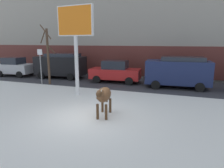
{
  "coord_description": "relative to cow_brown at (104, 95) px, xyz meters",
  "views": [
    {
      "loc": [
        4.1,
        -8.07,
        3.41
      ],
      "look_at": [
        0.33,
        2.4,
        1.1
      ],
      "focal_mm": 32.93,
      "sensor_mm": 36.0,
      "label": 1
    }
  ],
  "objects": [
    {
      "name": "ground_plane",
      "position": [
        -0.67,
        -0.33,
        -0.99
      ],
      "size": [
        120.0,
        120.0,
        0.0
      ],
      "primitive_type": "plane",
      "color": "white"
    },
    {
      "name": "pedestrian_near_billboard",
      "position": [
        -7.0,
        10.54,
        -0.11
      ],
      "size": [
        0.36,
        0.24,
        1.73
      ],
      "color": "#282833",
      "rests_on": "ground"
    },
    {
      "name": "pedestrian_far_left",
      "position": [
        4.76,
        10.54,
        -0.11
      ],
      "size": [
        0.36,
        0.24,
        1.73
      ],
      "color": "#282833",
      "rests_on": "ground"
    },
    {
      "name": "pedestrian_by_cars",
      "position": [
        -7.04,
        10.54,
        -0.11
      ],
      "size": [
        0.36,
        0.24,
        1.73
      ],
      "color": "#282833",
      "rests_on": "ground"
    },
    {
      "name": "street_sign",
      "position": [
        -7.4,
        4.95,
        0.68
      ],
      "size": [
        0.44,
        0.08,
        2.82
      ],
      "color": "gray",
      "rests_on": "ground"
    },
    {
      "name": "road_strip",
      "position": [
        -0.67,
        7.87,
        -0.99
      ],
      "size": [
        60.0,
        5.6,
        0.01
      ],
      "primitive_type": "cube",
      "color": "#333338",
      "rests_on": "ground"
    },
    {
      "name": "building_facade",
      "position": [
        -0.67,
        13.64,
        5.49
      ],
      "size": [
        44.0,
        6.1,
        13.0
      ],
      "color": "gray",
      "rests_on": "ground"
    },
    {
      "name": "car_silver_hatchback",
      "position": [
        -12.59,
        7.51,
        -0.07
      ],
      "size": [
        3.61,
        2.11,
        1.86
      ],
      "color": "#B7BABF",
      "rests_on": "ground"
    },
    {
      "name": "car_black_van",
      "position": [
        -7.66,
        8.1,
        0.25
      ],
      "size": [
        4.72,
        2.36,
        2.32
      ],
      "color": "black",
      "rests_on": "ground"
    },
    {
      "name": "cow_brown",
      "position": [
        0.0,
        0.0,
        0.0
      ],
      "size": [
        0.82,
        1.93,
        1.54
      ],
      "color": "brown",
      "rests_on": "ground"
    },
    {
      "name": "billboard",
      "position": [
        -3.1,
        3.08,
        3.32
      ],
      "size": [
        2.53,
        0.45,
        5.56
      ],
      "color": "silver",
      "rests_on": "ground"
    },
    {
      "name": "bare_tree_left_lot",
      "position": [
        -6.87,
        5.25,
        1.4
      ],
      "size": [
        0.98,
        0.97,
        4.67
      ],
      "color": "#4C3828",
      "rests_on": "ground"
    },
    {
      "name": "car_red_sedan",
      "position": [
        -2.14,
        7.87,
        -0.09
      ],
      "size": [
        4.31,
        2.21,
        1.84
      ],
      "color": "red",
      "rests_on": "ground"
    },
    {
      "name": "car_navy_van",
      "position": [
        2.92,
        7.42,
        0.25
      ],
      "size": [
        4.72,
        2.36,
        2.32
      ],
      "color": "#19234C",
      "rests_on": "ground"
    }
  ]
}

